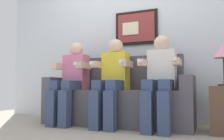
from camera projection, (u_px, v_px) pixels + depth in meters
name	position (u px, v px, depth m)	size (l,w,h in m)	color
ground_plane	(107.00, 129.00, 2.77)	(5.62, 5.62, 0.00)	#9E9384
back_wall_assembly	(128.00, 33.00, 3.56)	(4.32, 0.10, 2.60)	silver
couch	(117.00, 101.00, 3.09)	(1.92, 0.58, 0.90)	#514C56
person_on_left	(71.00, 78.00, 3.19)	(0.46, 0.56, 1.11)	pink
person_in_middle	(112.00, 78.00, 2.96)	(0.46, 0.56, 1.11)	yellow
person_on_right	(160.00, 77.00, 2.73)	(0.46, 0.56, 1.11)	white
table_lamp	(224.00, 52.00, 2.53)	(0.22, 0.22, 0.46)	#333338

